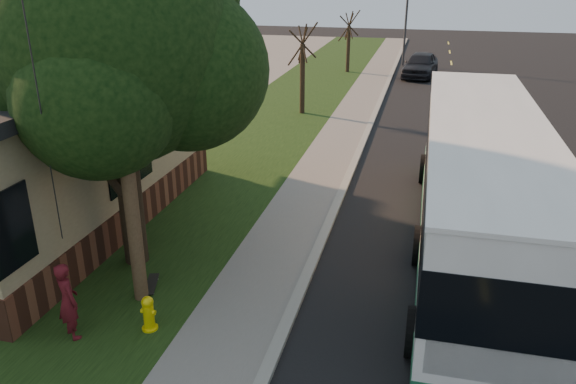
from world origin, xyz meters
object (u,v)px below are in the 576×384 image
Objects in this scene: transit_bus at (480,183)px; distant_car at (421,65)px; fire_hydrant at (148,313)px; utility_pole at (118,89)px; skateboarder at (68,301)px; skateboard_main at (152,284)px; traffic_signal at (406,21)px; bare_tree_far at (348,43)px; leafy_tree at (118,47)px; bare_tree_near at (302,70)px.

distant_car is at bearing 94.64° from transit_bus.
distant_car reaches higher than fire_hydrant.
utility_pole is 8.72m from transit_bus.
skateboarder reaches higher than skateboard_main.
skateboarder is at bearing -112.52° from utility_pole.
distant_car is at bearing 81.48° from fire_hydrant.
distant_car is (1.34, -4.38, -2.37)m from traffic_signal.
fire_hydrant is 30.04m from bare_tree_far.
leafy_tree is at bearing -92.45° from bare_tree_far.
bare_tree_near is at bearing 119.72° from transit_bus.
bare_tree_far reaches higher than distant_car.
bare_tree_far reaches higher than transit_bus.
transit_bus reaches higher than skateboard_main.
transit_bus is 8.20m from skateboard_main.
transit_bus is at bearing 17.57° from leafy_tree.
bare_tree_near is at bearing -104.04° from traffic_signal.
traffic_signal is at bearing 96.57° from transit_bus.
transit_bus is 7.97× the size of skateboarder.
leafy_tree reaches higher than transit_bus.
traffic_signal reaches higher than skateboarder.
utility_pole is 29.13m from bare_tree_far.
traffic_signal reaches higher than skateboard_main.
transit_bus is 24.54m from distant_car.
fire_hydrant is 0.09× the size of leafy_tree.
skateboard_main is (-3.79, -32.54, -3.03)m from traffic_signal.
skateboarder is at bearing -143.54° from transit_bus.
fire_hydrant is at bearing -95.21° from traffic_signal.
utility_pole is 2.25× the size of bare_tree_far.
bare_tree_near is at bearing 87.50° from leafy_tree.
fire_hydrant is 4.37m from utility_pole.
transit_bus is (6.82, -24.82, -0.17)m from bare_tree_far.
utility_pole reaches higher than traffic_signal.
bare_tree_far reaches higher than skateboarder.
bare_tree_near reaches higher than distant_car.
skateboarder is (-0.64, -1.55, -3.76)m from utility_pole.
leafy_tree reaches higher than fire_hydrant.
fire_hydrant is 29.95m from distant_car.
distant_car is at bearing -67.88° from skateboarder.
utility_pole reaches higher than bare_tree_far.
leafy_tree is 1.42× the size of traffic_signal.
bare_tree_far is at bearing -176.60° from distant_car.
bare_tree_near is 0.34× the size of transit_bus.
skateboarder is at bearing -91.78° from bare_tree_far.
bare_tree_far is 25.74m from transit_bus.
leafy_tree is 5.37m from skateboarder.
skateboard_main is (-0.29, -28.54, -1.87)m from bare_tree_far.
traffic_signal is (3.10, 34.00, 2.73)m from fire_hydrant.
traffic_signal is 32.90m from skateboard_main.
leafy_tree is 1.67× the size of distant_car.
transit_bus is at bearing -83.43° from traffic_signal.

